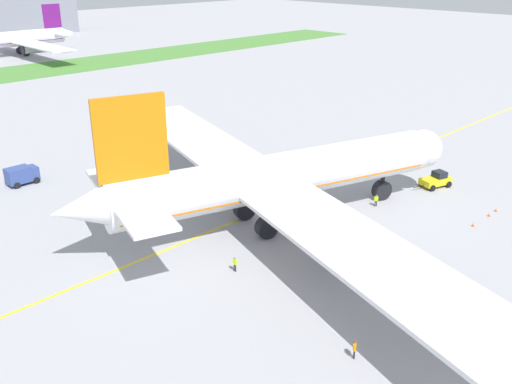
{
  "coord_description": "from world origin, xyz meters",
  "views": [
    {
      "loc": [
        -47.53,
        -46.31,
        30.6
      ],
      "look_at": [
        -1.76,
        -0.15,
        3.88
      ],
      "focal_mm": 40.03,
      "sensor_mm": 36.0,
      "label": 1
    }
  ],
  "objects_px": {
    "traffic_cone_port_wing": "(489,214)",
    "service_truck_baggage_loader": "(22,175)",
    "traffic_cone_starboard_wing": "(473,224)",
    "pushback_tug": "(436,180)",
    "traffic_cone_near_nose": "(496,209)",
    "airliner_foreground": "(275,178)",
    "ground_crew_wingwalker_port": "(235,263)",
    "ground_crew_marshaller_front": "(376,199)",
    "parked_airliner_far_right": "(15,39)",
    "ground_crew_wingwalker_starboard": "(355,347)"
  },
  "relations": [
    {
      "from": "pushback_tug",
      "to": "service_truck_baggage_loader",
      "type": "relative_size",
      "value": 1.43
    },
    {
      "from": "traffic_cone_near_nose",
      "to": "parked_airliner_far_right",
      "type": "bearing_deg",
      "value": 86.48
    },
    {
      "from": "ground_crew_marshaller_front",
      "to": "parked_airliner_far_right",
      "type": "height_order",
      "value": "parked_airliner_far_right"
    },
    {
      "from": "traffic_cone_near_nose",
      "to": "pushback_tug",
      "type": "bearing_deg",
      "value": 76.56
    },
    {
      "from": "ground_crew_wingwalker_starboard",
      "to": "traffic_cone_port_wing",
      "type": "height_order",
      "value": "ground_crew_wingwalker_starboard"
    },
    {
      "from": "airliner_foreground",
      "to": "ground_crew_wingwalker_port",
      "type": "height_order",
      "value": "airliner_foreground"
    },
    {
      "from": "pushback_tug",
      "to": "parked_airliner_far_right",
      "type": "height_order",
      "value": "parked_airliner_far_right"
    },
    {
      "from": "parked_airliner_far_right",
      "to": "ground_crew_wingwalker_starboard",
      "type": "bearing_deg",
      "value": -105.3
    },
    {
      "from": "parked_airliner_far_right",
      "to": "traffic_cone_starboard_wing",
      "type": "bearing_deg",
      "value": -95.67
    },
    {
      "from": "pushback_tug",
      "to": "traffic_cone_starboard_wing",
      "type": "xyz_separation_m",
      "value": [
        -8.78,
        -9.96,
        -0.75
      ]
    },
    {
      "from": "ground_crew_wingwalker_port",
      "to": "service_truck_baggage_loader",
      "type": "bearing_deg",
      "value": 97.0
    },
    {
      "from": "service_truck_baggage_loader",
      "to": "airliner_foreground",
      "type": "bearing_deg",
      "value": -64.98
    },
    {
      "from": "traffic_cone_starboard_wing",
      "to": "parked_airliner_far_right",
      "type": "bearing_deg",
      "value": 84.33
    },
    {
      "from": "ground_crew_marshaller_front",
      "to": "service_truck_baggage_loader",
      "type": "bearing_deg",
      "value": 126.08
    },
    {
      "from": "ground_crew_marshaller_front",
      "to": "traffic_cone_near_nose",
      "type": "relative_size",
      "value": 2.84
    },
    {
      "from": "pushback_tug",
      "to": "traffic_cone_starboard_wing",
      "type": "height_order",
      "value": "pushback_tug"
    },
    {
      "from": "airliner_foreground",
      "to": "ground_crew_marshaller_front",
      "type": "bearing_deg",
      "value": -23.55
    },
    {
      "from": "airliner_foreground",
      "to": "pushback_tug",
      "type": "distance_m",
      "value": 27.22
    },
    {
      "from": "ground_crew_wingwalker_starboard",
      "to": "traffic_cone_starboard_wing",
      "type": "bearing_deg",
      "value": 8.51
    },
    {
      "from": "ground_crew_wingwalker_port",
      "to": "parked_airliner_far_right",
      "type": "bearing_deg",
      "value": 73.98
    },
    {
      "from": "traffic_cone_near_nose",
      "to": "service_truck_baggage_loader",
      "type": "distance_m",
      "value": 66.06
    },
    {
      "from": "pushback_tug",
      "to": "traffic_cone_near_nose",
      "type": "distance_m",
      "value": 10.29
    },
    {
      "from": "service_truck_baggage_loader",
      "to": "pushback_tug",
      "type": "bearing_deg",
      "value": -45.68
    },
    {
      "from": "traffic_cone_port_wing",
      "to": "traffic_cone_starboard_wing",
      "type": "height_order",
      "value": "same"
    },
    {
      "from": "airliner_foreground",
      "to": "parked_airliner_far_right",
      "type": "height_order",
      "value": "airliner_foreground"
    },
    {
      "from": "traffic_cone_starboard_wing",
      "to": "parked_airliner_far_right",
      "type": "relative_size",
      "value": 0.01
    },
    {
      "from": "airliner_foreground",
      "to": "parked_airliner_far_right",
      "type": "bearing_deg",
      "value": 77.51
    },
    {
      "from": "ground_crew_wingwalker_starboard",
      "to": "ground_crew_marshaller_front",
      "type": "bearing_deg",
      "value": 31.12
    },
    {
      "from": "traffic_cone_starboard_wing",
      "to": "pushback_tug",
      "type": "bearing_deg",
      "value": 48.61
    },
    {
      "from": "ground_crew_wingwalker_port",
      "to": "ground_crew_wingwalker_starboard",
      "type": "distance_m",
      "value": 17.49
    },
    {
      "from": "airliner_foreground",
      "to": "ground_crew_marshaller_front",
      "type": "xyz_separation_m",
      "value": [
        13.45,
        -5.86,
        -5.07
      ]
    },
    {
      "from": "traffic_cone_port_wing",
      "to": "service_truck_baggage_loader",
      "type": "relative_size",
      "value": 0.13
    },
    {
      "from": "service_truck_baggage_loader",
      "to": "traffic_cone_near_nose",
      "type": "bearing_deg",
      "value": -53.23
    },
    {
      "from": "ground_crew_marshaller_front",
      "to": "traffic_cone_starboard_wing",
      "type": "height_order",
      "value": "ground_crew_marshaller_front"
    },
    {
      "from": "traffic_cone_near_nose",
      "to": "airliner_foreground",
      "type": "bearing_deg",
      "value": 142.38
    },
    {
      "from": "service_truck_baggage_loader",
      "to": "parked_airliner_far_right",
      "type": "distance_m",
      "value": 127.03
    },
    {
      "from": "pushback_tug",
      "to": "ground_crew_wingwalker_port",
      "type": "height_order",
      "value": "pushback_tug"
    },
    {
      "from": "traffic_cone_near_nose",
      "to": "traffic_cone_port_wing",
      "type": "xyz_separation_m",
      "value": [
        -2.1,
        -0.05,
        0.0
      ]
    },
    {
      "from": "airliner_foreground",
      "to": "parked_airliner_far_right",
      "type": "distance_m",
      "value": 155.44
    },
    {
      "from": "pushback_tug",
      "to": "ground_crew_marshaller_front",
      "type": "bearing_deg",
      "value": 170.54
    },
    {
      "from": "airliner_foreground",
      "to": "service_truck_baggage_loader",
      "type": "height_order",
      "value": "airliner_foreground"
    },
    {
      "from": "pushback_tug",
      "to": "traffic_cone_port_wing",
      "type": "distance_m",
      "value": 11.01
    },
    {
      "from": "service_truck_baggage_loader",
      "to": "parked_airliner_far_right",
      "type": "height_order",
      "value": "parked_airliner_far_right"
    },
    {
      "from": "traffic_cone_near_nose",
      "to": "traffic_cone_starboard_wing",
      "type": "distance_m",
      "value": 6.39
    },
    {
      "from": "ground_crew_wingwalker_port",
      "to": "traffic_cone_near_nose",
      "type": "height_order",
      "value": "ground_crew_wingwalker_port"
    },
    {
      "from": "airliner_foreground",
      "to": "ground_crew_wingwalker_port",
      "type": "distance_m",
      "value": 13.52
    },
    {
      "from": "ground_crew_wingwalker_port",
      "to": "ground_crew_marshaller_front",
      "type": "xyz_separation_m",
      "value": [
        24.87,
        -0.7,
        -0.01
      ]
    },
    {
      "from": "pushback_tug",
      "to": "ground_crew_marshaller_front",
      "type": "distance_m",
      "value": 12.28
    },
    {
      "from": "airliner_foreground",
      "to": "ground_crew_wingwalker_port",
      "type": "bearing_deg",
      "value": -155.69
    },
    {
      "from": "traffic_cone_near_nose",
      "to": "parked_airliner_far_right",
      "type": "relative_size",
      "value": 0.01
    }
  ]
}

